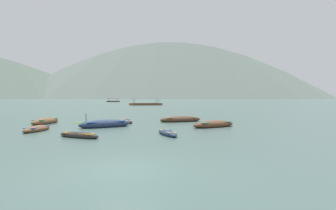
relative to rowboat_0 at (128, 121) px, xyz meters
name	(u,v)px	position (x,y,z in m)	size (l,w,h in m)	color
ground_plane	(191,98)	(4.08, 1482.21, -0.15)	(6000.00, 6000.00, 0.00)	#425B56
mountain_1	(87,56)	(-736.67, 1888.45, 305.97)	(1820.11, 1820.11, 612.25)	slate
mountain_2	(170,48)	(-112.23, 1473.00, 277.97)	(1593.41, 1593.41, 556.23)	slate
mountain_3	(259,74)	(476.44, 1936.73, 167.35)	(990.06, 990.06, 335.00)	slate
rowboat_0	(128,121)	(0.00, 0.00, 0.00)	(1.84, 3.13, 0.47)	#2D2826
rowboat_1	(167,133)	(4.81, -8.81, -0.02)	(1.96, 3.18, 0.41)	navy
rowboat_2	(180,119)	(5.28, 1.68, 0.08)	(4.77, 3.29, 0.74)	#4C3323
rowboat_3	(37,129)	(-5.25, -7.48, 0.02)	(1.08, 3.27, 0.53)	brown
rowboat_4	(79,135)	(-0.66, -10.54, -0.01)	(3.18, 1.81, 0.45)	#2D2826
rowboat_5	(45,121)	(-7.69, -1.83, 0.08)	(1.41, 4.26, 0.74)	brown
rowboat_6	(105,124)	(-0.97, -4.32, 0.10)	(4.47, 3.84, 0.81)	navy
rowboat_7	(214,124)	(8.35, -3.42, 0.07)	(4.31, 3.71, 0.69)	brown
ferry_0	(113,101)	(-42.98, 142.70, 0.30)	(8.07, 3.84, 2.54)	#4C3323
ferry_2	(146,104)	(-9.47, 67.28, 0.30)	(11.84, 8.05, 2.54)	brown
mooring_buoy	(86,123)	(-3.49, -2.18, -0.05)	(0.37, 0.37, 1.12)	yellow
weed_patch_0	(168,122)	(3.95, 1.46, -0.15)	(1.62, 1.82, 0.14)	#38662D
weed_patch_1	(80,123)	(-4.75, -0.72, -0.15)	(1.33, 1.19, 0.14)	#477033
weed_patch_4	(107,121)	(-2.76, 2.06, -0.15)	(1.45, 1.82, 0.14)	#2D5628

